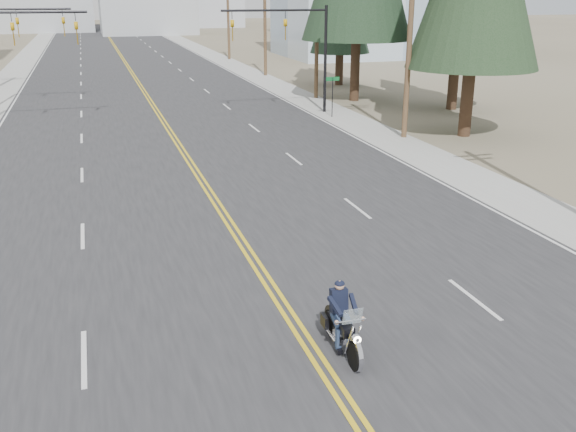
# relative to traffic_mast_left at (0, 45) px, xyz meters

# --- Properties ---
(ground_plane) EXTENTS (400.00, 400.00, 0.00)m
(ground_plane) POSITION_rel_traffic_mast_left_xyz_m (8.98, -32.00, -4.94)
(ground_plane) COLOR #776D56
(ground_plane) RESTS_ON ground
(road) EXTENTS (20.00, 200.00, 0.01)m
(road) POSITION_rel_traffic_mast_left_xyz_m (8.98, 38.00, -4.93)
(road) COLOR #303033
(road) RESTS_ON ground
(sidewalk_left) EXTENTS (3.00, 200.00, 0.01)m
(sidewalk_left) POSITION_rel_traffic_mast_left_xyz_m (-2.52, 38.00, -4.93)
(sidewalk_left) COLOR #A5A5A0
(sidewalk_left) RESTS_ON ground
(sidewalk_right) EXTENTS (3.00, 200.00, 0.01)m
(sidewalk_right) POSITION_rel_traffic_mast_left_xyz_m (20.48, 38.00, -4.93)
(sidewalk_right) COLOR #A5A5A0
(sidewalk_right) RESTS_ON ground
(traffic_mast_left) EXTENTS (7.10, 0.26, 7.00)m
(traffic_mast_left) POSITION_rel_traffic_mast_left_xyz_m (0.00, 0.00, 0.00)
(traffic_mast_left) COLOR black
(traffic_mast_left) RESTS_ON ground
(traffic_mast_right) EXTENTS (7.10, 0.26, 7.00)m
(traffic_mast_right) POSITION_rel_traffic_mast_left_xyz_m (17.95, 0.00, 0.00)
(traffic_mast_right) COLOR black
(traffic_mast_right) RESTS_ON ground
(traffic_mast_far) EXTENTS (6.10, 0.26, 7.00)m
(traffic_mast_far) POSITION_rel_traffic_mast_left_xyz_m (-0.33, 8.00, -0.06)
(traffic_mast_far) COLOR black
(traffic_mast_far) RESTS_ON ground
(street_sign) EXTENTS (0.90, 0.06, 2.62)m
(street_sign) POSITION_rel_traffic_mast_left_xyz_m (19.78, -2.00, -3.13)
(street_sign) COLOR black
(street_sign) RESTS_ON ground
(utility_pole_b) EXTENTS (2.20, 0.30, 11.50)m
(utility_pole_b) POSITION_rel_traffic_mast_left_xyz_m (21.48, -9.00, 1.05)
(utility_pole_b) COLOR brown
(utility_pole_b) RESTS_ON ground
(utility_pole_c) EXTENTS (2.20, 0.30, 11.00)m
(utility_pole_c) POSITION_rel_traffic_mast_left_xyz_m (21.48, 6.00, 0.79)
(utility_pole_c) COLOR brown
(utility_pole_c) RESTS_ON ground
(utility_pole_d) EXTENTS (2.20, 0.30, 11.50)m
(utility_pole_d) POSITION_rel_traffic_mast_left_xyz_m (21.48, 21.00, 1.05)
(utility_pole_d) COLOR brown
(utility_pole_d) RESTS_ON ground
(utility_pole_e) EXTENTS (2.20, 0.30, 11.00)m
(utility_pole_e) POSITION_rel_traffic_mast_left_xyz_m (21.48, 38.00, 0.79)
(utility_pole_e) COLOR brown
(utility_pole_e) RESTS_ON ground
(haze_bldg_e) EXTENTS (14.00, 14.00, 12.00)m
(haze_bldg_e) POSITION_rel_traffic_mast_left_xyz_m (33.98, 118.00, 1.06)
(haze_bldg_e) COLOR #B7BCC6
(haze_bldg_e) RESTS_ON ground
(motorcyclist) EXTENTS (0.95, 2.14, 1.66)m
(motorcyclist) POSITION_rel_traffic_mast_left_xyz_m (9.63, -29.41, -4.11)
(motorcyclist) COLOR black
(motorcyclist) RESTS_ON ground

